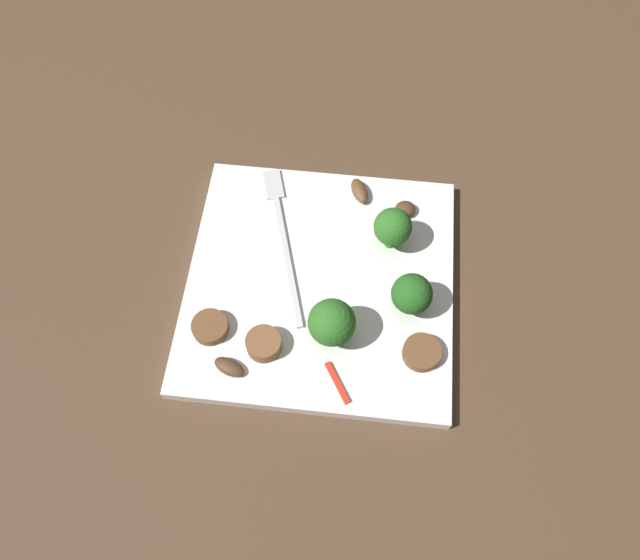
# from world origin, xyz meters

# --- Properties ---
(ground_plane) EXTENTS (1.40, 1.40, 0.00)m
(ground_plane) POSITION_xyz_m (0.00, 0.00, 0.00)
(ground_plane) COLOR #4C3826
(plate) EXTENTS (0.25, 0.25, 0.01)m
(plate) POSITION_xyz_m (0.00, 0.00, 0.01)
(plate) COLOR white
(plate) RESTS_ON ground_plane
(fork) EXTENTS (0.18, 0.06, 0.00)m
(fork) POSITION_xyz_m (0.05, 0.04, 0.02)
(fork) COLOR silver
(fork) RESTS_ON plate
(broccoli_floret_0) EXTENTS (0.04, 0.04, 0.05)m
(broccoli_floret_0) POSITION_xyz_m (-0.02, -0.08, 0.04)
(broccoli_floret_0) COLOR #296420
(broccoli_floret_0) RESTS_ON plate
(broccoli_floret_1) EXTENTS (0.04, 0.04, 0.05)m
(broccoli_floret_1) POSITION_xyz_m (0.05, -0.06, 0.04)
(broccoli_floret_1) COLOR #347525
(broccoli_floret_1) RESTS_ON plate
(broccoli_floret_2) EXTENTS (0.04, 0.04, 0.05)m
(broccoli_floret_2) POSITION_xyz_m (-0.06, -0.02, 0.04)
(broccoli_floret_2) COLOR #347525
(broccoli_floret_2) RESTS_ON plate
(sausage_slice_0) EXTENTS (0.04, 0.04, 0.02)m
(sausage_slice_0) POSITION_xyz_m (-0.07, 0.04, 0.02)
(sausage_slice_0) COLOR brown
(sausage_slice_0) RESTS_ON plate
(sausage_slice_1) EXTENTS (0.04, 0.04, 0.01)m
(sausage_slice_1) POSITION_xyz_m (-0.06, 0.09, 0.02)
(sausage_slice_1) COLOR brown
(sausage_slice_1) RESTS_ON plate
(sausage_slice_2) EXTENTS (0.04, 0.04, 0.01)m
(sausage_slice_2) POSITION_xyz_m (-0.06, -0.10, 0.02)
(sausage_slice_2) COLOR brown
(sausage_slice_2) RESTS_ON plate
(mushroom_0) EXTENTS (0.02, 0.03, 0.01)m
(mushroom_0) POSITION_xyz_m (-0.10, 0.07, 0.02)
(mushroom_0) COLOR #4C331E
(mushroom_0) RESTS_ON plate
(mushroom_1) EXTENTS (0.03, 0.03, 0.01)m
(mushroom_1) POSITION_xyz_m (0.10, -0.03, 0.02)
(mushroom_1) COLOR brown
(mushroom_1) RESTS_ON plate
(mushroom_2) EXTENTS (0.02, 0.03, 0.01)m
(mushroom_2) POSITION_xyz_m (0.09, -0.08, 0.02)
(mushroom_2) COLOR #4C331E
(mushroom_2) RESTS_ON plate
(pepper_strip_0) EXTENTS (0.04, 0.03, 0.00)m
(pepper_strip_0) POSITION_xyz_m (-0.10, -0.03, 0.02)
(pepper_strip_0) COLOR red
(pepper_strip_0) RESTS_ON plate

